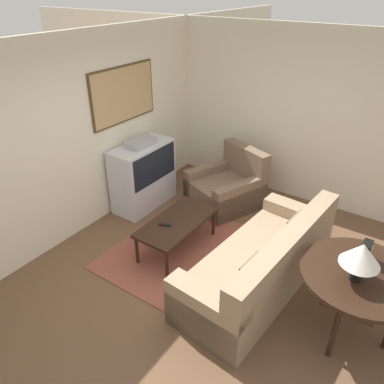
% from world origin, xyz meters
% --- Properties ---
extents(ground_plane, '(12.00, 12.00, 0.00)m').
position_xyz_m(ground_plane, '(0.00, 0.00, 0.00)').
color(ground_plane, brown).
extents(wall_back, '(12.00, 0.10, 2.70)m').
position_xyz_m(wall_back, '(0.02, 2.13, 1.36)').
color(wall_back, beige).
rests_on(wall_back, ground_plane).
extents(wall_right, '(0.06, 12.00, 2.70)m').
position_xyz_m(wall_right, '(2.63, 0.00, 1.35)').
color(wall_right, beige).
rests_on(wall_right, ground_plane).
extents(area_rug, '(2.00, 1.56, 0.01)m').
position_xyz_m(area_rug, '(0.32, 0.64, 0.01)').
color(area_rug, brown).
rests_on(area_rug, ground_plane).
extents(tv, '(1.05, 0.51, 1.12)m').
position_xyz_m(tv, '(0.97, 1.81, 0.53)').
color(tv, silver).
rests_on(tv, ground_plane).
extents(couch, '(2.32, 1.07, 0.90)m').
position_xyz_m(couch, '(0.31, -0.57, 0.32)').
color(couch, '#9E8466').
rests_on(couch, ground_plane).
extents(armchair, '(1.26, 1.21, 0.92)m').
position_xyz_m(armchair, '(1.73, 0.71, 0.29)').
color(armchair, brown).
rests_on(armchair, ground_plane).
extents(coffee_table, '(1.18, 0.58, 0.45)m').
position_xyz_m(coffee_table, '(0.33, 0.67, 0.41)').
color(coffee_table, black).
rests_on(coffee_table, ground_plane).
extents(console_table, '(1.15, 1.15, 0.78)m').
position_xyz_m(console_table, '(0.22, -1.61, 0.72)').
color(console_table, black).
rests_on(console_table, ground_plane).
extents(table_lamp, '(0.36, 0.36, 0.41)m').
position_xyz_m(table_lamp, '(0.10, -1.56, 1.08)').
color(table_lamp, black).
rests_on(table_lamp, console_table).
extents(mantel_clock, '(0.17, 0.10, 0.20)m').
position_xyz_m(mantel_clock, '(0.45, -1.57, 0.88)').
color(mantel_clock, black).
rests_on(mantel_clock, console_table).
extents(remote, '(0.10, 0.16, 0.02)m').
position_xyz_m(remote, '(0.16, 0.74, 0.46)').
color(remote, black).
rests_on(remote, coffee_table).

